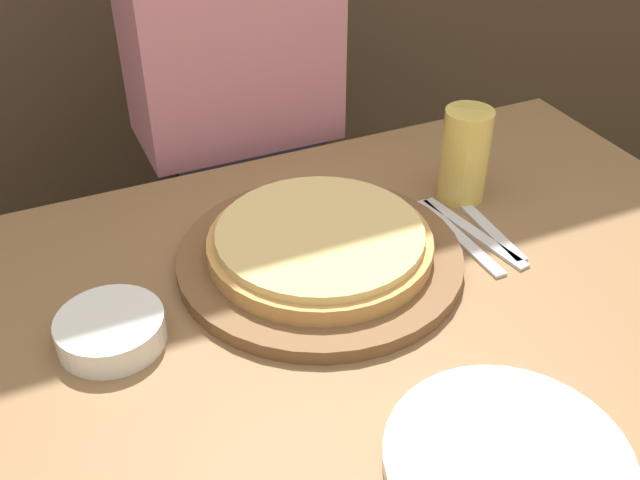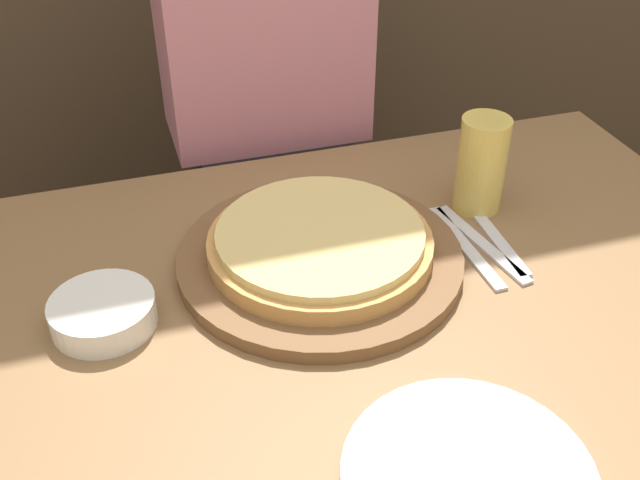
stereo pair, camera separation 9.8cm
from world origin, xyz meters
The scene contains 8 objects.
pizza_on_board centered at (0.02, 0.12, 0.77)m, with size 0.38×0.38×0.06m.
beer_glass centered at (0.29, 0.19, 0.82)m, with size 0.07×0.07×0.14m.
dinner_plate centered at (0.06, -0.25, 0.75)m, with size 0.25×0.25×0.02m.
side_bowl centered at (-0.26, 0.09, 0.76)m, with size 0.13×0.13×0.04m.
fork centered at (0.23, 0.10, 0.75)m, with size 0.02×0.20×0.00m.
dinner_knife centered at (0.25, 0.10, 0.75)m, with size 0.05×0.20×0.00m.
spoon centered at (0.28, 0.10, 0.75)m, with size 0.03×0.17×0.00m.
diner_person centered at (0.06, 0.57, 0.67)m, with size 0.34×0.20×1.34m.
Camera 2 is at (-0.21, -0.64, 1.36)m, focal length 42.00 mm.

